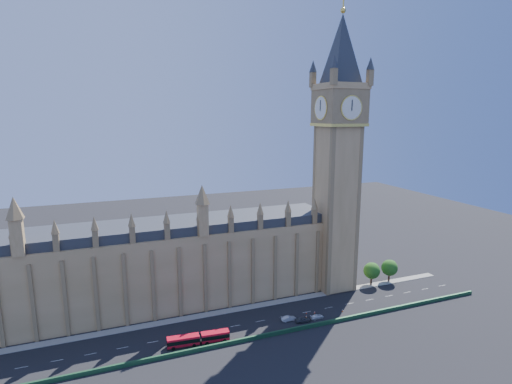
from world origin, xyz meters
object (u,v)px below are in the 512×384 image
object	(u,v)px
car_grey	(303,320)
car_silver	(289,319)
red_bus	(198,339)
car_white	(317,317)

from	to	relation	value
car_grey	car_silver	bearing A→B (deg)	65.39
car_silver	red_bus	bearing A→B (deg)	95.88
red_bus	car_grey	xyz separation A→B (m)	(32.24, 0.27, -0.73)
red_bus	car_white	world-z (taller)	red_bus
car_grey	car_white	bearing A→B (deg)	-79.70
red_bus	car_grey	bearing A→B (deg)	5.45
car_grey	car_silver	xyz separation A→B (m)	(-3.69, 2.23, -0.05)
car_silver	car_white	size ratio (longest dim) A/B	1.05
car_silver	car_grey	bearing A→B (deg)	-120.28
car_grey	car_silver	distance (m)	4.31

